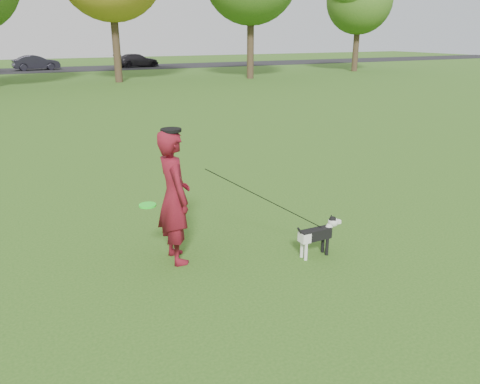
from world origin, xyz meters
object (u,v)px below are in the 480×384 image
car_mid (36,63)px  dog (319,233)px  car_right (137,60)px  man (174,197)px

car_mid → dog: bearing=175.1°
car_mid → car_right: car_mid is taller
dog → car_right: size_ratio=0.19×
man → car_mid: (0.81, 39.54, -0.31)m
car_mid → car_right: (8.84, 0.00, -0.02)m
dog → car_right: car_right is taller
man → car_right: size_ratio=0.46×
man → car_mid: bearing=-0.9°
car_right → car_mid: bearing=81.4°
man → car_right: (9.65, 39.54, -0.33)m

